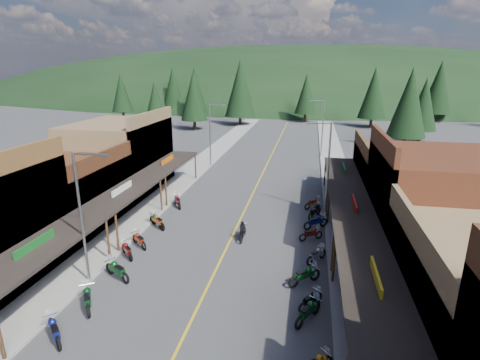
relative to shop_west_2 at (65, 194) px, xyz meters
The scene contains 43 objects.
ground 14.09m from the shop_west_2, ahead, with size 220.00×220.00×0.00m, color #38383A.
centerline 23.03m from the shop_west_2, 53.07° to the left, with size 0.15×90.00×0.01m, color gold.
sidewalk_west 19.14m from the shop_west_2, 74.56° to the left, with size 3.40×94.00×0.15m, color gray.
sidewalk_east 29.07m from the shop_west_2, 39.18° to the left, with size 3.40×94.00×0.15m, color gray.
shop_west_2 is the anchor object (origin of this frame).
shop_west_3 9.65m from the shop_west_2, 90.18° to the left, with size 10.90×10.20×8.20m.
shop_east_2 27.55m from the shop_west_2, ahead, with size 10.90×9.00×8.20m.
shop_east_3 29.13m from the shop_west_2, 19.24° to the left, with size 10.90×10.20×6.20m.
streetlight_0 10.45m from the shop_west_2, 48.55° to the right, with size 2.16×0.18×8.00m.
streetlight_1 21.50m from the shop_west_2, 71.48° to the left, with size 2.16×0.18×8.00m.
streetlight_2 21.73m from the shop_west_2, 16.92° to the left, with size 2.16×0.18×8.00m.
streetlight_3 35.12m from the shop_west_2, 53.81° to the left, with size 2.16×0.18×8.00m.
ridge_hill 134.03m from the shop_west_2, 84.11° to the left, with size 310.00×140.00×60.00m, color black.
pine_0 65.88m from the shop_west_2, 113.52° to the left, with size 5.04×5.04×11.00m.
pine_1 69.22m from the shop_west_2, 98.53° to the left, with size 5.88×5.88×12.50m.
pine_2 56.69m from the shop_west_2, 86.19° to the left, with size 6.72×6.72×14.00m.
pine_3 66.82m from the shop_west_2, 74.57° to the left, with size 5.04×5.04×11.00m.
pine_4 66.55m from the shop_west_2, 61.42° to the left, with size 5.88×5.88×12.50m.
pine_5 85.16m from the shop_west_2, 55.81° to the left, with size 6.72×6.72×14.00m.
pine_7 76.65m from the shop_west_2, 103.80° to the left, with size 5.88×5.88×12.50m.
pine_8 39.33m from the shop_west_2, 102.15° to the left, with size 4.48×4.48×10.00m.
pine_9 57.58m from the shop_west_2, 48.91° to the left, with size 4.93×4.93×10.80m.
pine_10 48.67m from the shop_west_2, 95.02° to the left, with size 5.38×5.38×11.60m.
pine_11 49.79m from the shop_west_2, 47.08° to the left, with size 5.82×5.82×12.40m.
bike_west_3 14.97m from the shop_west_2, 57.74° to the right, with size 0.73×2.20×1.26m, color navy, non-canonical shape.
bike_west_4 13.01m from the shop_west_2, 51.21° to the right, with size 0.76×2.29×1.31m, color #0B3917, non-canonical shape.
bike_west_5 10.94m from the shop_west_2, 40.89° to the right, with size 0.77×2.31×1.32m, color #0D4218, non-canonical shape.
bike_west_6 8.86m from the shop_west_2, 30.57° to the right, with size 0.68×2.03×1.16m, color maroon, non-canonical shape.
bike_west_7 8.31m from the shop_west_2, 20.32° to the right, with size 0.69×2.07×1.18m, color #9B220B, non-canonical shape.
bike_west_8 7.85m from the shop_west_2, ahead, with size 0.71×2.13×1.22m, color #C1470D, non-canonical shape.
bike_west_9 7.65m from the shop_west_2, ahead, with size 0.69×2.08×1.19m, color #0D431C, non-canonical shape.
bike_west_10 9.39m from the shop_west_2, 35.15° to the left, with size 0.73×2.19×1.25m, color maroon, non-canonical shape.
bike_east_4 21.58m from the shop_west_2, 24.52° to the right, with size 0.73×2.19×1.25m, color #0D4118, non-canonical shape.
bike_east_5 21.26m from the shop_west_2, 21.50° to the right, with size 0.62×1.85×1.06m, color black, non-canonical shape.
bike_east_6 20.17m from the shop_west_2, 15.94° to the right, with size 0.75×2.25×1.28m, color #0E461A, non-canonical shape.
bike_east_7 20.29m from the shop_west_2, ahead, with size 0.64×1.93×1.11m, color #9B9BA0, non-canonical shape.
bike_east_8 19.74m from the shop_west_2, ahead, with size 0.63×1.89×1.08m, color maroon, non-canonical shape.
bike_east_9 20.27m from the shop_west_2, ahead, with size 0.73×2.20×1.26m, color navy, non-canonical shape.
bike_east_10 20.63m from the shop_west_2, 14.14° to the left, with size 0.74×2.23×1.27m, color black, non-canonical shape.
bike_east_11 21.15m from the shop_west_2, 20.08° to the left, with size 0.65×1.95×1.12m, color #AE480C, non-canonical shape.
rider_on_bike 14.78m from the shop_west_2, ahead, with size 0.68×2.01×1.53m.
pedestrian_east_a 22.21m from the shop_west_2, 12.96° to the right, with size 0.65×0.43×1.78m, color black.
pedestrian_east_b 22.86m from the shop_west_2, 20.81° to the left, with size 0.83×0.48×1.70m, color brown.
Camera 1 is at (5.43, -23.66, 12.35)m, focal length 28.00 mm.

